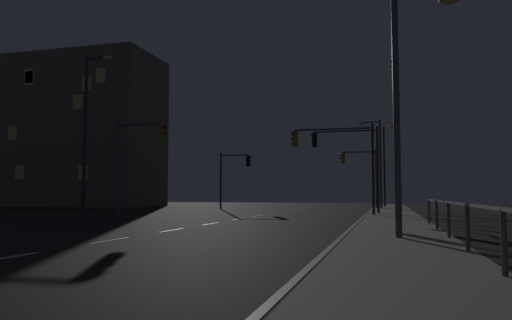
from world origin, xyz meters
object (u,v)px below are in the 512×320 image
(traffic_light_far_center, at_px, (348,152))
(traffic_light_near_left, at_px, (234,170))
(traffic_light_mid_right, at_px, (336,150))
(traffic_light_far_right, at_px, (360,167))
(street_lamp_across_street, at_px, (89,123))
(street_lamp_median, at_px, (377,155))
(building_distant, at_px, (57,133))
(street_lamp_mid_block, at_px, (386,158))
(traffic_light_far_left, at_px, (138,150))
(street_lamp_far_end, at_px, (407,86))

(traffic_light_far_center, height_order, traffic_light_near_left, traffic_light_far_center)
(traffic_light_mid_right, relative_size, traffic_light_far_right, 1.04)
(traffic_light_far_center, bearing_deg, street_lamp_across_street, -140.56)
(traffic_light_far_right, bearing_deg, traffic_light_mid_right, -92.99)
(street_lamp_median, distance_m, building_distant, 35.84)
(traffic_light_mid_right, xyz_separation_m, street_lamp_mid_block, (2.83, 19.01, 0.83))
(traffic_light_mid_right, height_order, traffic_light_far_right, traffic_light_mid_right)
(traffic_light_far_center, bearing_deg, traffic_light_far_left, -143.49)
(traffic_light_near_left, xyz_separation_m, building_distant, (-23.12, 6.25, 4.79))
(traffic_light_far_center, bearing_deg, building_distant, 155.72)
(street_lamp_mid_block, height_order, building_distant, building_distant)
(traffic_light_near_left, distance_m, street_lamp_median, 12.40)
(street_lamp_far_end, xyz_separation_m, street_lamp_across_street, (-15.28, 7.66, 0.69))
(street_lamp_median, bearing_deg, traffic_light_far_left, -123.52)
(traffic_light_far_center, height_order, street_lamp_across_street, street_lamp_across_street)
(traffic_light_mid_right, relative_size, street_lamp_across_street, 0.63)
(traffic_light_near_left, height_order, street_lamp_far_end, street_lamp_far_end)
(street_lamp_median, relative_size, street_lamp_across_street, 0.89)
(street_lamp_mid_block, xyz_separation_m, street_lamp_median, (-0.72, -5.53, -0.13))
(traffic_light_far_center, distance_m, building_distant, 37.28)
(street_lamp_far_end, distance_m, street_lamp_median, 28.46)
(traffic_light_far_left, distance_m, building_distant, 32.99)
(traffic_light_near_left, bearing_deg, traffic_light_far_right, 9.65)
(traffic_light_far_center, height_order, street_lamp_median, street_lamp_median)
(street_lamp_far_end, relative_size, street_lamp_across_street, 0.81)
(traffic_light_far_center, relative_size, building_distant, 0.24)
(traffic_light_far_left, bearing_deg, traffic_light_near_left, 89.83)
(street_lamp_median, bearing_deg, street_lamp_across_street, -123.82)
(traffic_light_near_left, bearing_deg, traffic_light_mid_right, -49.41)
(traffic_light_mid_right, distance_m, building_distant, 38.09)
(traffic_light_far_right, relative_size, street_lamp_across_street, 0.60)
(traffic_light_near_left, height_order, street_lamp_across_street, street_lamp_across_street)
(traffic_light_mid_right, relative_size, street_lamp_far_end, 0.77)
(street_lamp_far_end, relative_size, building_distant, 0.29)
(traffic_light_near_left, relative_size, street_lamp_across_street, 0.59)
(traffic_light_far_left, xyz_separation_m, street_lamp_median, (12.29, 18.55, 0.88))
(traffic_light_far_left, distance_m, street_lamp_mid_block, 27.39)
(traffic_light_far_center, xyz_separation_m, street_lamp_median, (1.59, 10.63, 0.58))
(traffic_light_far_center, xyz_separation_m, traffic_light_far_right, (0.20, 10.82, -0.36))
(traffic_light_far_left, bearing_deg, street_lamp_mid_block, 61.63)
(traffic_light_mid_right, bearing_deg, traffic_light_far_left, -153.50)
(traffic_light_near_left, distance_m, street_lamp_mid_block, 14.87)
(street_lamp_far_end, bearing_deg, traffic_light_far_center, 99.42)
(traffic_light_far_left, distance_m, street_lamp_median, 22.27)
(street_lamp_far_end, relative_size, street_lamp_median, 0.91)
(traffic_light_mid_right, bearing_deg, street_lamp_mid_block, 81.55)
(street_lamp_across_street, bearing_deg, street_lamp_mid_block, 60.91)
(traffic_light_mid_right, xyz_separation_m, traffic_light_far_right, (0.71, 13.67, -0.24))
(street_lamp_mid_block, relative_size, street_lamp_median, 1.02)
(traffic_light_far_left, relative_size, street_lamp_across_street, 0.64)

